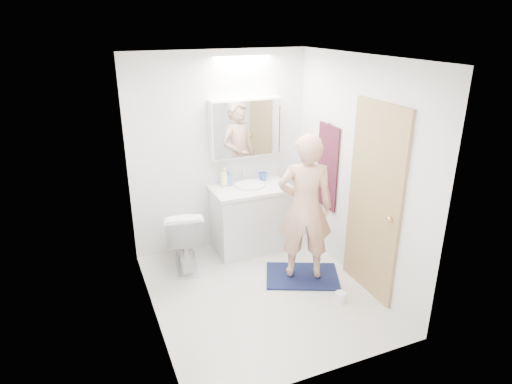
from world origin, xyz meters
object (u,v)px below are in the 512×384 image
toilet_paper_roll (340,297)px  toothbrush_cup (263,177)px  medicine_cabinet (245,128)px  soap_bottle_a (224,177)px  toilet (184,237)px  vanity_cabinet (251,219)px  soap_bottle_b (229,177)px  person (305,208)px

toilet_paper_roll → toothbrush_cup: bearing=96.7°
medicine_cabinet → soap_bottle_a: size_ratio=3.79×
medicine_cabinet → toilet_paper_roll: size_ratio=8.00×
toilet → soap_bottle_a: bearing=-145.2°
toilet → soap_bottle_a: 0.85m
vanity_cabinet → medicine_cabinet: 1.13m
soap_bottle_b → toothbrush_cup: 0.45m
vanity_cabinet → soap_bottle_a: (-0.29, 0.15, 0.55)m
vanity_cabinet → soap_bottle_b: soap_bottle_b is taller
person → toothbrush_cup: 1.03m
toilet → medicine_cabinet: bearing=-149.4°
soap_bottle_a → toilet_paper_roll: (0.70, -1.57, -0.89)m
vanity_cabinet → soap_bottle_b: size_ratio=4.68×
vanity_cabinet → soap_bottle_b: (-0.22, 0.18, 0.53)m
toothbrush_cup → toilet_paper_roll: toothbrush_cup is taller
toothbrush_cup → toilet_paper_roll: 1.79m
medicine_cabinet → toilet: (-0.90, -0.33, -1.12)m
vanity_cabinet → soap_bottle_b: 0.60m
medicine_cabinet → person: 1.28m
soap_bottle_b → toothbrush_cup: bearing=-2.6°
medicine_cabinet → toothbrush_cup: bearing=-13.4°
toothbrush_cup → toilet_paper_roll: bearing=-83.3°
person → toilet_paper_roll: 0.99m
soap_bottle_a → soap_bottle_b: size_ratio=1.21×
toilet → soap_bottle_a: (0.59, 0.27, 0.56)m
medicine_cabinet → toilet: medicine_cabinet is taller
vanity_cabinet → toilet_paper_roll: bearing=-73.8°
toothbrush_cup → person: bearing=-87.8°
soap_bottle_a → toilet_paper_roll: soap_bottle_a is taller
vanity_cabinet → toothbrush_cup: toothbrush_cup is taller
vanity_cabinet → soap_bottle_a: soap_bottle_a is taller
vanity_cabinet → person: size_ratio=0.56×
toothbrush_cup → vanity_cabinet: bearing=-144.9°
person → soap_bottle_b: bearing=-40.9°
soap_bottle_a → toothbrush_cup: size_ratio=2.13×
toilet → soap_bottle_a: soap_bottle_a is taller
toilet → toilet_paper_roll: (1.29, -1.30, -0.33)m
soap_bottle_b → toilet_paper_roll: soap_bottle_b is taller
vanity_cabinet → medicine_cabinet: (0.02, 0.21, 1.11)m
toilet_paper_roll → vanity_cabinet: bearing=106.2°
toilet → vanity_cabinet: bearing=-161.9°
soap_bottle_b → toilet_paper_roll: (0.63, -1.60, -0.87)m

